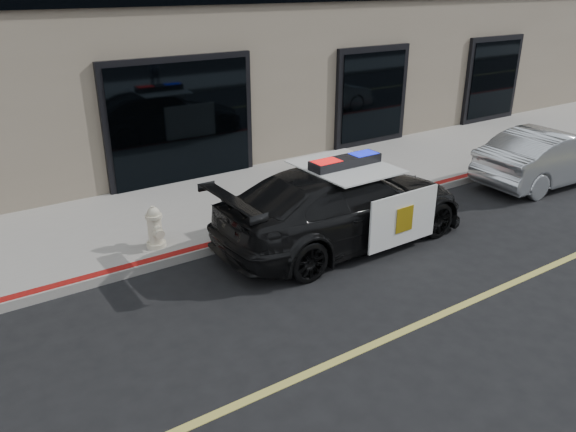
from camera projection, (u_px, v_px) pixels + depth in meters
ground at (453, 310)px, 8.00m from camera, size 120.00×120.00×0.00m
sidewalk_n at (262, 196)px, 12.00m from camera, size 60.00×3.50×0.15m
police_car at (344, 204)px, 9.83m from camera, size 2.25×4.84×1.57m
silver_sedan at (551, 156)px, 12.73m from camera, size 1.75×3.99×1.27m
fire_hydrant at (155, 228)px, 9.43m from camera, size 0.33×0.46×0.73m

